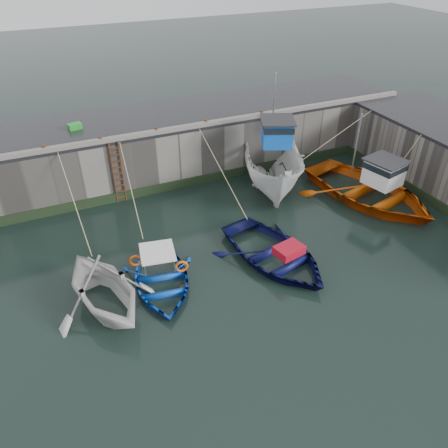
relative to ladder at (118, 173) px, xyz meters
name	(u,v)px	position (x,y,z in m)	size (l,w,h in m)	color
ground	(244,323)	(2.00, -9.91, -1.59)	(120.00, 120.00, 0.00)	black
quay_back	(144,148)	(2.00, 2.59, -0.09)	(30.00, 5.00, 3.00)	slate
road_back	(141,120)	(2.00, 2.59, 1.49)	(30.00, 5.00, 0.16)	black
kerb_back	(153,132)	(2.00, 0.24, 1.67)	(30.00, 0.30, 0.20)	slate
algae_back	(159,188)	(2.00, 0.05, -1.34)	(30.00, 0.08, 0.50)	black
algae_right	(443,208)	(13.96, -7.41, -1.34)	(0.08, 15.00, 0.50)	black
ladder	(118,173)	(0.00, 0.00, 0.00)	(0.51, 0.08, 3.20)	#3F1E0F
boat_near_white	(106,306)	(-2.23, -7.12, -1.59)	(3.97, 4.60, 2.42)	silver
boat_near_white_rope	(85,235)	(-2.23, -2.27, -1.59)	(0.04, 5.37, 3.10)	tan
boat_near_blue	(162,284)	(-0.03, -6.80, -1.59)	(3.15, 4.41, 0.91)	#0C43B9
boat_near_blue_rope	(132,222)	(-0.03, -2.11, -1.59)	(0.04, 5.10, 3.10)	tan
boat_near_navy	(274,260)	(4.70, -7.26, -1.59)	(3.88, 5.43, 1.13)	#0A0D3F
boat_near_navy_rope	(226,203)	(4.70, -2.34, -1.59)	(0.04, 5.50, 3.10)	tan
boat_far_white	(273,164)	(7.77, -1.56, -0.36)	(5.62, 8.14, 5.95)	silver
boat_far_orange	(369,191)	(11.51, -4.88, -1.12)	(6.61, 8.13, 4.48)	#D6530B
fish_crate	(75,126)	(-1.36, 2.48, 1.71)	(0.63, 0.40, 0.28)	#1B9427
bollard_a	(44,148)	(-3.00, 0.34, 1.71)	(0.18, 0.18, 0.28)	#3F1E0F
bollard_b	(101,139)	(-0.50, 0.34, 1.71)	(0.18, 0.18, 0.28)	#3F1E0F
bollard_c	(156,130)	(2.20, 0.34, 1.71)	(0.18, 0.18, 0.28)	#3F1E0F
bollard_d	(206,122)	(4.80, 0.34, 1.71)	(0.18, 0.18, 0.28)	#3F1E0F
bollard_e	(262,113)	(8.00, 0.34, 1.71)	(0.18, 0.18, 0.28)	#3F1E0F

